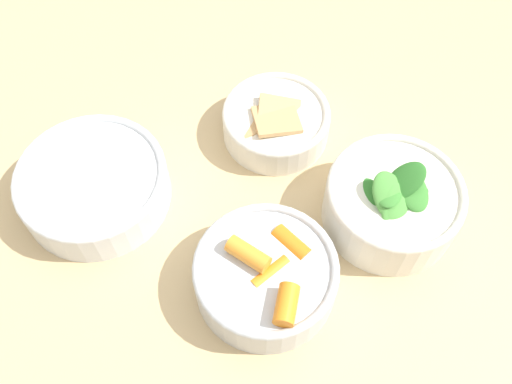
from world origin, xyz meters
TOP-DOWN VIEW (x-y plane):
  - ground_plane at (0.00, 0.00)m, footprint 10.00×10.00m
  - dining_table at (0.00, 0.00)m, footprint 1.21×1.09m
  - bowl_carrots at (-0.08, 0.07)m, footprint 0.16×0.16m
  - bowl_greens at (-0.09, -0.10)m, footprint 0.16×0.16m
  - bowl_beans_hotdog at (0.13, 0.18)m, footprint 0.18×0.18m
  - bowl_cookies at (0.09, -0.06)m, footprint 0.14×0.14m

SIDE VIEW (x-z plane):
  - ground_plane at x=0.00m, z-range 0.00..0.00m
  - dining_table at x=0.00m, z-range 0.28..1.03m
  - bowl_beans_hotdog at x=0.13m, z-range 0.75..0.80m
  - bowl_cookies at x=0.09m, z-range 0.75..0.80m
  - bowl_carrots at x=-0.08m, z-range 0.75..0.82m
  - bowl_greens at x=-0.09m, z-range 0.74..0.84m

